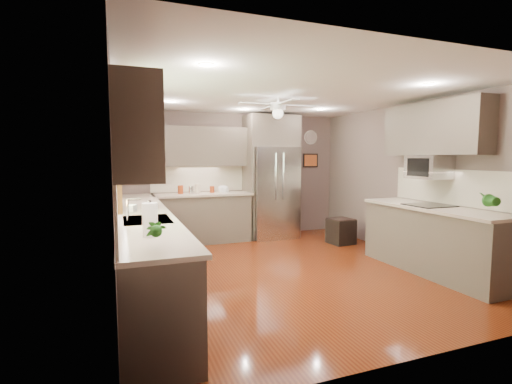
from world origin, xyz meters
TOP-DOWN VIEW (x-y plane):
  - floor at (0.00, 0.00)m, footprint 5.00×5.00m
  - ceiling at (0.00, 0.00)m, footprint 5.00×5.00m
  - wall_back at (0.00, 2.50)m, footprint 4.50×0.00m
  - wall_front at (0.00, -2.50)m, footprint 4.50×0.00m
  - wall_left at (-2.25, 0.00)m, footprint 0.00×5.00m
  - wall_right at (2.25, 0.00)m, footprint 0.00×5.00m
  - canister_a at (-1.13, 2.22)m, footprint 0.12×0.12m
  - canister_b at (-0.93, 2.20)m, footprint 0.09×0.09m
  - canister_c at (-0.81, 2.20)m, footprint 0.12×0.12m
  - canister_d at (-0.52, 2.23)m, footprint 0.11×0.11m
  - soap_bottle at (-2.08, -0.19)m, footprint 0.11×0.11m
  - potted_plant_left at (-1.95, -1.86)m, footprint 0.16×0.12m
  - potted_plant_right at (1.92, -1.59)m, footprint 0.24×0.21m
  - bowl at (-0.30, 2.21)m, footprint 0.29×0.29m
  - left_run at (-1.95, 0.15)m, footprint 0.65×4.70m
  - back_run at (-0.72, 2.20)m, footprint 1.85×0.65m
  - uppers at (-0.74, 0.71)m, footprint 4.50×4.70m
  - window at (-2.22, -0.50)m, footprint 0.05×1.12m
  - sink at (-1.93, -0.50)m, footprint 0.50×0.70m
  - refrigerator at (0.70, 2.16)m, footprint 1.06×0.75m
  - right_run at (1.93, -0.80)m, footprint 0.70×2.20m
  - microwave at (2.03, -0.55)m, footprint 0.43×0.55m
  - ceiling_fan at (-0.00, 0.30)m, footprint 1.18×1.18m
  - recessed_lights at (-0.04, 0.40)m, footprint 2.84×3.14m
  - wall_clock at (1.75, 2.48)m, footprint 0.30×0.03m
  - framed_print at (1.75, 2.48)m, footprint 0.36×0.03m
  - stool at (1.69, 1.15)m, footprint 0.46×0.46m
  - paper_towel at (-1.97, -1.44)m, footprint 0.13×0.13m

SIDE VIEW (x-z plane):
  - floor at x=0.00m, z-range 0.00..0.00m
  - stool at x=1.69m, z-range 0.00..0.48m
  - left_run at x=-1.95m, z-range -0.24..1.21m
  - back_run at x=-0.72m, z-range -0.24..1.21m
  - right_run at x=1.93m, z-range -0.24..1.21m
  - sink at x=-1.93m, z-range 0.75..1.07m
  - bowl at x=-0.30m, z-range 0.94..0.99m
  - canister_d at x=-0.52m, z-range 0.93..1.07m
  - canister_b at x=-0.93m, z-range 0.94..1.08m
  - canister_a at x=-1.13m, z-range 0.94..1.10m
  - canister_c at x=-0.81m, z-range 0.94..1.12m
  - soap_bottle at x=-2.08m, z-range 0.94..1.12m
  - paper_towel at x=-1.97m, z-range 0.91..1.25m
  - potted_plant_left at x=-1.95m, z-range 0.94..1.23m
  - potted_plant_right at x=1.92m, z-range 0.94..1.29m
  - refrigerator at x=0.70m, z-range -0.04..2.41m
  - wall_back at x=0.00m, z-range -1.00..3.50m
  - wall_front at x=0.00m, z-range -1.00..3.50m
  - wall_left at x=-2.25m, z-range -1.25..3.75m
  - wall_right at x=2.25m, z-range -1.25..3.75m
  - microwave at x=2.03m, z-range 1.31..1.65m
  - framed_print at x=1.75m, z-range 1.40..1.70m
  - window at x=-2.22m, z-range 1.09..2.01m
  - uppers at x=-0.74m, z-range 1.39..2.35m
  - wall_clock at x=1.75m, z-range 1.90..2.20m
  - ceiling_fan at x=0.00m, z-range 2.17..2.49m
  - recessed_lights at x=-0.04m, z-range 2.49..2.50m
  - ceiling at x=0.00m, z-range 2.50..2.50m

